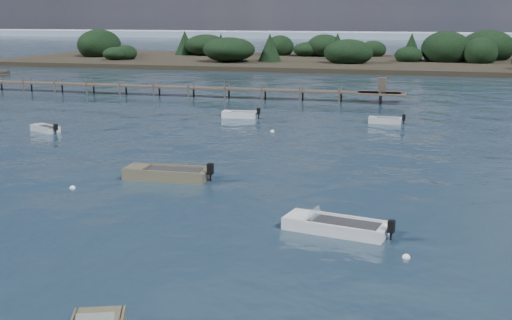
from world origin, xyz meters
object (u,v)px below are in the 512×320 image
(tender_far_grey_b, at_px, (385,122))
(tender_far_grey, at_px, (45,130))
(tender_far_white, at_px, (240,116))
(jetty, at_px, (156,87))
(dinghy_mid_white_a, at_px, (335,228))
(dinghy_mid_grey, at_px, (166,176))

(tender_far_grey_b, height_order, tender_far_grey, tender_far_grey_b)
(tender_far_white, xyz_separation_m, tender_far_grey, (-13.14, -10.71, -0.03))
(tender_far_grey, bearing_deg, jetty, 91.90)
(dinghy_mid_white_a, bearing_deg, tender_far_grey_b, 89.50)
(dinghy_mid_grey, height_order, dinghy_mid_white_a, dinghy_mid_grey)
(tender_far_white, relative_size, dinghy_mid_white_a, 0.72)
(dinghy_mid_grey, relative_size, tender_far_white, 1.48)
(dinghy_mid_grey, distance_m, jetty, 39.19)
(dinghy_mid_grey, xyz_separation_m, dinghy_mid_white_a, (10.61, -6.61, -0.03))
(dinghy_mid_grey, bearing_deg, dinghy_mid_white_a, -31.90)
(tender_far_white, height_order, tender_far_grey, tender_far_white)
(dinghy_mid_grey, bearing_deg, tender_far_grey, 142.73)
(tender_far_grey_b, relative_size, tender_far_grey, 1.02)
(dinghy_mid_white_a, bearing_deg, tender_far_white, 113.78)
(dinghy_mid_white_a, distance_m, jetty, 50.06)
(dinghy_mid_grey, height_order, tender_far_white, dinghy_mid_grey)
(tender_far_grey_b, relative_size, tender_far_white, 0.89)
(tender_far_grey_b, distance_m, dinghy_mid_white_a, 29.19)
(tender_far_white, bearing_deg, tender_far_grey_b, 1.07)
(dinghy_mid_grey, height_order, jetty, jetty)
(jetty, bearing_deg, dinghy_mid_grey, -65.77)
(dinghy_mid_grey, distance_m, dinghy_mid_white_a, 12.50)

